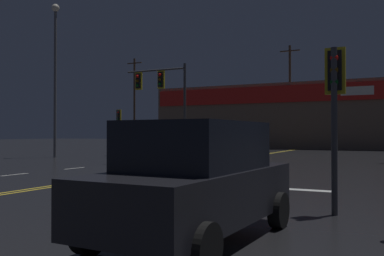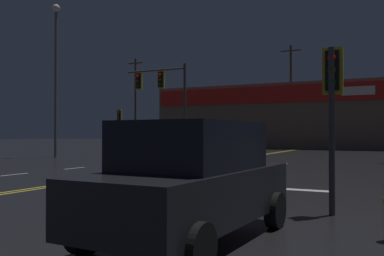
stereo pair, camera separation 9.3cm
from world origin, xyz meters
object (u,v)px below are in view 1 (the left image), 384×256
object	(u,v)px
traffic_signal_corner_southeast	(335,91)
traffic_signal_corner_northwest	(118,122)
traffic_signal_median	(161,89)
parked_car	(196,180)
streetlight_near_left	(55,61)

from	to	relation	value
traffic_signal_corner_southeast	traffic_signal_corner_northwest	size ratio (longest dim) A/B	0.98
traffic_signal_median	traffic_signal_corner_northwest	bearing A→B (deg)	138.33
traffic_signal_corner_southeast	parked_car	size ratio (longest dim) A/B	0.80
traffic_signal_corner_southeast	traffic_signal_corner_northwest	world-z (taller)	traffic_signal_corner_northwest
streetlight_near_left	traffic_signal_median	bearing A→B (deg)	-16.01
traffic_signal_median	parked_car	xyz separation A→B (m)	(8.89, -14.16, -3.19)
traffic_signal_corner_northwest	streetlight_near_left	world-z (taller)	streetlight_near_left
traffic_signal_corner_southeast	streetlight_near_left	xyz separation A→B (m)	(-21.14, 13.96, 4.34)
traffic_signal_median	traffic_signal_corner_northwest	xyz separation A→B (m)	(-7.88, 7.01, -1.51)
traffic_signal_median	traffic_signal_corner_northwest	distance (m)	10.65
traffic_signal_corner_northwest	parked_car	world-z (taller)	traffic_signal_corner_northwest
traffic_signal_corner_southeast	streetlight_near_left	bearing A→B (deg)	146.55
parked_car	traffic_signal_corner_northwest	bearing A→B (deg)	128.38
streetlight_near_left	parked_car	xyz separation A→B (m)	(19.43, -17.18, -5.97)
traffic_signal_median	streetlight_near_left	distance (m)	11.32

